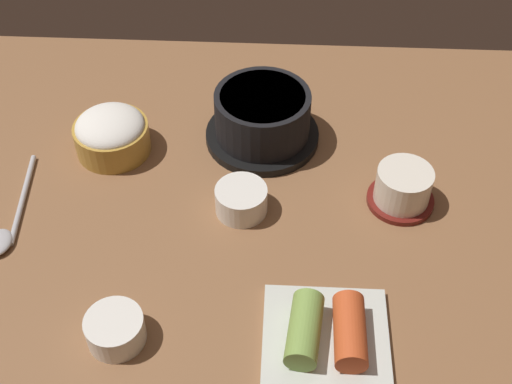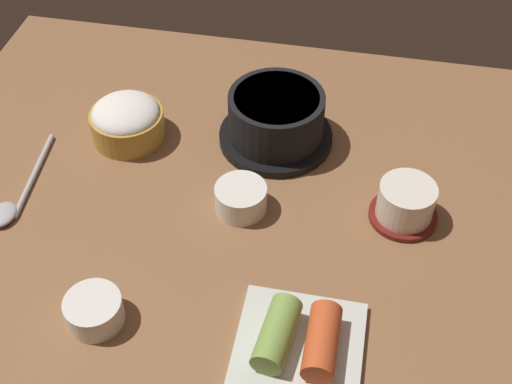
{
  "view_description": "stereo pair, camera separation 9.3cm",
  "coord_description": "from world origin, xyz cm",
  "views": [
    {
      "loc": [
        5.23,
        -66.16,
        72.3
      ],
      "look_at": [
        2.0,
        -2.0,
        5.0
      ],
      "focal_mm": 47.73,
      "sensor_mm": 36.0,
      "label": 1
    },
    {
      "loc": [
        14.45,
        -65.02,
        72.3
      ],
      "look_at": [
        2.0,
        -2.0,
        5.0
      ],
      "focal_mm": 47.73,
      "sensor_mm": 36.0,
      "label": 2
    }
  ],
  "objects": [
    {
      "name": "rice_bowl",
      "position": [
        -20.09,
        8.73,
        5.29
      ],
      "size": [
        11.16,
        11.16,
        6.59
      ],
      "color": "#B78C38",
      "rests_on": "dining_table"
    },
    {
      "name": "tea_cup_with_saucer",
      "position": [
        22.22,
        -0.14,
        4.88
      ],
      "size": [
        9.41,
        9.41,
        5.82
      ],
      "color": "maroon",
      "rests_on": "dining_table"
    },
    {
      "name": "dining_table",
      "position": [
        0.0,
        0.0,
        1.0
      ],
      "size": [
        100.0,
        76.0,
        2.0
      ],
      "primitive_type": "cube",
      "color": "brown",
      "rests_on": "ground"
    },
    {
      "name": "stone_pot",
      "position": [
        2.24,
        12.37,
        6.16
      ],
      "size": [
        17.37,
        17.37,
        8.39
      ],
      "color": "black",
      "rests_on": "dining_table"
    },
    {
      "name": "spoon",
      "position": [
        -31.45,
        -7.92,
        2.61
      ],
      "size": [
        3.79,
        19.18,
        1.35
      ],
      "color": "#B7B7BC",
      "rests_on": "dining_table"
    },
    {
      "name": "kimchi_plate",
      "position": [
        11.27,
        -23.42,
        3.78
      ],
      "size": [
        14.84,
        14.84,
        4.78
      ],
      "color": "silver",
      "rests_on": "dining_table"
    },
    {
      "name": "side_bowl_near",
      "position": [
        -13.36,
        -23.92,
        3.99
      ],
      "size": [
        6.97,
        6.97,
        3.72
      ],
      "color": "white",
      "rests_on": "dining_table"
    },
    {
      "name": "banchan_cup_center",
      "position": [
        -0.02,
        -2.65,
        4.11
      ],
      "size": [
        7.22,
        7.22,
        3.96
      ],
      "color": "white",
      "rests_on": "dining_table"
    }
  ]
}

